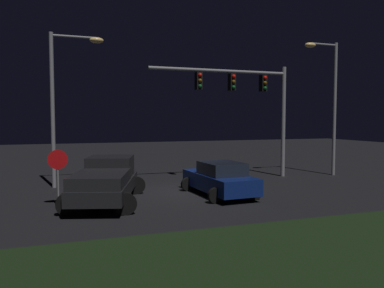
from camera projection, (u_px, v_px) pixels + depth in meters
ground_plane at (193, 191)px, 18.49m from camera, size 80.00×80.00×0.00m
grass_median at (320, 254)px, 9.65m from camera, size 23.12×5.78×0.10m
pickup_truck at (107, 178)px, 15.83m from camera, size 3.91×5.75×1.80m
car_sedan at (220, 179)px, 17.36m from camera, size 2.65×4.49×1.51m
traffic_signal_gantry at (247, 93)px, 22.14m from camera, size 8.32×0.56×6.50m
street_lamp_left at (64, 90)px, 19.24m from camera, size 2.62×0.44×7.66m
street_lamp_right at (329, 93)px, 23.33m from camera, size 2.30×0.44×8.01m
stop_sign at (58, 167)px, 15.06m from camera, size 0.76×0.08×2.23m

